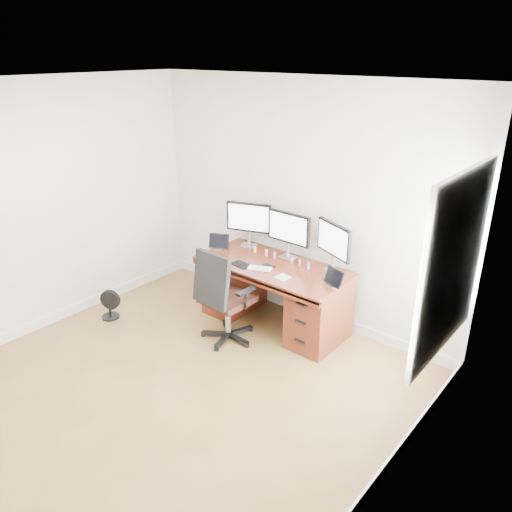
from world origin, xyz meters
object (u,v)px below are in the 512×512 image
Objects in this scene: monitor_center at (289,229)px; keyboard at (260,268)px; desk at (275,292)px; floor_fan at (109,305)px; office_chair at (224,311)px.

keyboard is (-0.04, -0.45, -0.33)m from monitor_center.
desk is 1.94m from floor_fan.
desk is at bearing 74.68° from office_chair.
monitor_center is 2.18× the size of keyboard.
floor_fan is at bearing -172.17° from keyboard.
office_chair is at bearing -107.85° from desk.
desk is at bearing -88.86° from monitor_center.
floor_fan is (-1.37, -0.51, -0.18)m from office_chair.
monitor_center is (0.20, 0.86, 0.74)m from office_chair.
floor_fan is 1.39× the size of keyboard.
office_chair reaches higher than floor_fan.
keyboard is at bearing 71.32° from office_chair.
keyboard is at bearing -94.26° from monitor_center.
floor_fan is at bearing -144.34° from desk.
floor_fan is at bearing -157.16° from office_chair.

